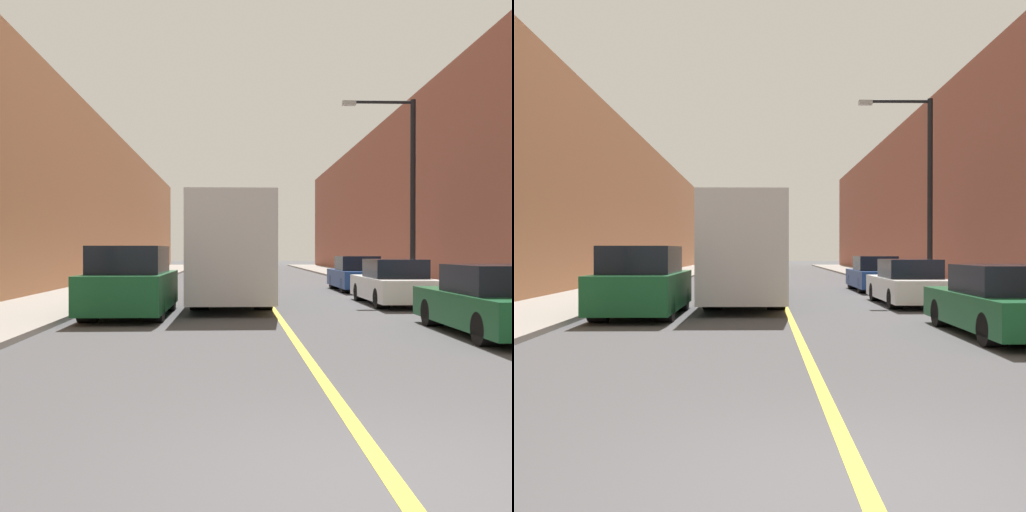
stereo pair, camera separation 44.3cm
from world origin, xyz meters
The scene contains 12 objects.
ground_plane centered at (0.00, 0.00, 0.00)m, with size 200.00×200.00×0.00m, color #474749.
sidewalk_left centered at (-6.85, 30.00, 0.06)m, with size 3.25×72.00×0.13m, color gray.
sidewalk_right centered at (6.85, 30.00, 0.06)m, with size 3.25×72.00×0.13m, color gray.
building_row_left centered at (-10.48, 30.00, 4.57)m, with size 4.00×72.00×9.13m, color #B2724C.
building_row_right centered at (10.48, 30.00, 5.05)m, with size 4.00×72.00×10.10m, color brown.
road_center_line centered at (0.00, 30.00, 0.00)m, with size 0.16×72.00×0.01m, color gold.
bus centered at (-1.24, 17.03, 1.78)m, with size 2.40×12.06×3.33m.
parked_suv_left centered at (-3.87, 11.62, 0.86)m, with size 2.02×4.62×1.85m.
car_right_near centered at (4.12, 7.81, 0.65)m, with size 1.84×4.72×1.44m.
car_right_mid centered at (3.94, 14.76, 0.66)m, with size 1.83×4.64×1.46m.
car_right_far centered at (4.12, 21.42, 0.68)m, with size 1.80×4.46×1.50m.
street_lamp_right centered at (5.27, 17.92, 4.30)m, with size 2.76×0.24×7.24m.
Camera 1 is at (-1.19, -4.19, 1.72)m, focal length 42.00 mm.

